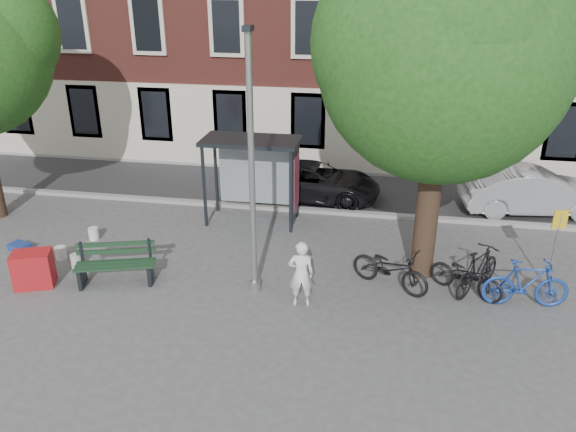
# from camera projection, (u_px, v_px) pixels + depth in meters

# --- Properties ---
(ground) EXTENTS (90.00, 90.00, 0.00)m
(ground) POSITION_uv_depth(u_px,v_px,m) (255.00, 289.00, 13.63)
(ground) COLOR #4C4C4F
(ground) RESTS_ON ground
(road) EXTENTS (40.00, 4.00, 0.01)m
(road) POSITION_uv_depth(u_px,v_px,m) (300.00, 189.00, 19.95)
(road) COLOR #28282B
(road) RESTS_ON ground
(curb_near) EXTENTS (40.00, 0.25, 0.12)m
(curb_near) POSITION_uv_depth(u_px,v_px,m) (290.00, 209.00, 18.12)
(curb_near) COLOR gray
(curb_near) RESTS_ON ground
(curb_far) EXTENTS (40.00, 0.25, 0.12)m
(curb_far) POSITION_uv_depth(u_px,v_px,m) (308.00, 170.00, 21.74)
(curb_far) COLOR gray
(curb_far) RESTS_ON ground
(lamppost) EXTENTS (0.28, 0.35, 6.11)m
(lamppost) POSITION_uv_depth(u_px,v_px,m) (252.00, 182.00, 12.52)
(lamppost) COLOR #9EA0A3
(lamppost) RESTS_ON ground
(tree_right) EXTENTS (5.76, 5.60, 8.20)m
(tree_right) POSITION_uv_depth(u_px,v_px,m) (446.00, 47.00, 12.01)
(tree_right) COLOR black
(tree_right) RESTS_ON ground
(bus_shelter) EXTENTS (2.85, 1.45, 2.62)m
(bus_shelter) POSITION_uv_depth(u_px,v_px,m) (265.00, 161.00, 16.67)
(bus_shelter) COLOR #1E2328
(bus_shelter) RESTS_ON ground
(painter) EXTENTS (0.64, 0.48, 1.61)m
(painter) POSITION_uv_depth(u_px,v_px,m) (301.00, 274.00, 12.70)
(painter) COLOR silver
(painter) RESTS_ON ground
(bench) EXTENTS (2.01, 1.13, 0.99)m
(bench) POSITION_uv_depth(u_px,v_px,m) (116.00, 266.00, 13.79)
(bench) COLOR #1E2328
(bench) RESTS_ON ground
(bike_a) EXTENTS (2.12, 1.58, 1.06)m
(bike_a) POSITION_uv_depth(u_px,v_px,m) (390.00, 268.00, 13.50)
(bike_a) COLOR black
(bike_a) RESTS_ON ground
(bike_b) EXTENTS (1.99, 0.72, 1.17)m
(bike_b) POSITION_uv_depth(u_px,v_px,m) (526.00, 284.00, 12.73)
(bike_b) COLOR #1B3C95
(bike_b) RESTS_ON ground
(bike_c) EXTENTS (1.89, 1.51, 0.96)m
(bike_c) POSITION_uv_depth(u_px,v_px,m) (467.00, 276.00, 13.27)
(bike_c) COLOR black
(bike_c) RESTS_ON ground
(bike_d) EXTENTS (1.54, 1.83, 1.13)m
(bike_d) POSITION_uv_depth(u_px,v_px,m) (478.00, 270.00, 13.35)
(bike_d) COLOR black
(bike_d) RESTS_ON ground
(car_dark) EXTENTS (4.58, 2.32, 1.24)m
(car_dark) POSITION_uv_depth(u_px,v_px,m) (314.00, 181.00, 18.88)
(car_dark) COLOR black
(car_dark) RESTS_ON ground
(car_silver) EXTENTS (4.60, 2.11, 1.46)m
(car_silver) POSITION_uv_depth(u_px,v_px,m) (533.00, 191.00, 17.73)
(car_silver) COLOR #929599
(car_silver) RESTS_ON ground
(red_stand) EXTENTS (1.05, 0.88, 0.90)m
(red_stand) POSITION_uv_depth(u_px,v_px,m) (33.00, 269.00, 13.64)
(red_stand) COLOR #A5161A
(red_stand) RESTS_ON ground
(blue_crate) EXTENTS (0.65, 0.55, 0.20)m
(blue_crate) POSITION_uv_depth(u_px,v_px,m) (20.00, 247.00, 15.52)
(blue_crate) COLOR navy
(blue_crate) RESTS_ON ground
(bucket_a) EXTENTS (0.31, 0.31, 0.36)m
(bucket_a) POSITION_uv_depth(u_px,v_px,m) (61.00, 253.00, 15.02)
(bucket_a) COLOR silver
(bucket_a) RESTS_ON ground
(bucket_b) EXTENTS (0.31, 0.31, 0.36)m
(bucket_b) POSITION_uv_depth(u_px,v_px,m) (76.00, 261.00, 14.60)
(bucket_b) COLOR silver
(bucket_b) RESTS_ON ground
(bucket_c) EXTENTS (0.29, 0.29, 0.36)m
(bucket_c) POSITION_uv_depth(u_px,v_px,m) (94.00, 234.00, 16.12)
(bucket_c) COLOR white
(bucket_c) RESTS_ON ground
(notice_sign) EXTENTS (0.35, 0.12, 2.05)m
(notice_sign) POSITION_uv_depth(u_px,v_px,m) (558.00, 231.00, 13.13)
(notice_sign) COLOR #9EA0A3
(notice_sign) RESTS_ON ground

